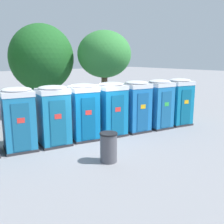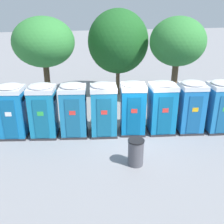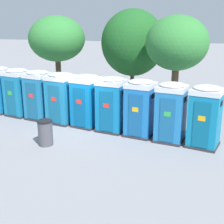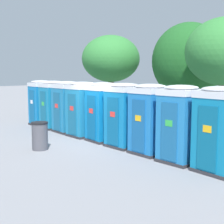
# 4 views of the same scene
# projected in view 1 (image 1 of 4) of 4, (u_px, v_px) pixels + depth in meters

# --- Properties ---
(ground_plane) EXTENTS (120.00, 120.00, 0.00)m
(ground_plane) POSITION_uv_depth(u_px,v_px,m) (88.00, 141.00, 11.64)
(ground_plane) COLOR gray
(portapotty_2) EXTENTS (1.43, 1.42, 2.54)m
(portapotty_2) POSITION_uv_depth(u_px,v_px,m) (19.00, 119.00, 10.32)
(portapotty_2) COLOR #2D2D33
(portapotty_2) RESTS_ON ground
(portapotty_3) EXTENTS (1.42, 1.39, 2.54)m
(portapotty_3) POSITION_uv_depth(u_px,v_px,m) (54.00, 115.00, 10.96)
(portapotty_3) COLOR #2D2D33
(portapotty_3) RESTS_ON ground
(portapotty_4) EXTENTS (1.41, 1.43, 2.54)m
(portapotty_4) POSITION_uv_depth(u_px,v_px,m) (84.00, 112.00, 11.69)
(portapotty_4) COLOR #2D2D33
(portapotty_4) RESTS_ON ground
(portapotty_5) EXTENTS (1.41, 1.38, 2.54)m
(portapotty_5) POSITION_uv_depth(u_px,v_px,m) (111.00, 109.00, 12.34)
(portapotty_5) COLOR #2D2D33
(portapotty_5) RESTS_ON ground
(portapotty_6) EXTENTS (1.38, 1.38, 2.54)m
(portapotty_6) POSITION_uv_depth(u_px,v_px,m) (136.00, 106.00, 13.00)
(portapotty_6) COLOR #2D2D33
(portapotty_6) RESTS_ON ground
(portapotty_7) EXTENTS (1.35, 1.36, 2.54)m
(portapotty_7) POSITION_uv_depth(u_px,v_px,m) (159.00, 104.00, 13.63)
(portapotty_7) COLOR #2D2D33
(portapotty_7) RESTS_ON ground
(portapotty_8) EXTENTS (1.44, 1.43, 2.54)m
(portapotty_8) POSITION_uv_depth(u_px,v_px,m) (179.00, 101.00, 14.31)
(portapotty_8) COLOR #2D2D33
(portapotty_8) RESTS_ON ground
(street_tree_1) EXTENTS (3.99, 3.99, 5.69)m
(street_tree_1) POSITION_uv_depth(u_px,v_px,m) (42.00, 58.00, 16.39)
(street_tree_1) COLOR brown
(street_tree_1) RESTS_ON ground
(street_tree_2) EXTENTS (3.32, 3.32, 5.28)m
(street_tree_2) POSITION_uv_depth(u_px,v_px,m) (104.00, 55.00, 16.20)
(street_tree_2) COLOR brown
(street_tree_2) RESTS_ON ground
(trash_can) EXTENTS (0.64, 0.64, 1.07)m
(trash_can) POSITION_uv_depth(u_px,v_px,m) (109.00, 147.00, 9.30)
(trash_can) COLOR #4C4C54
(trash_can) RESTS_ON ground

